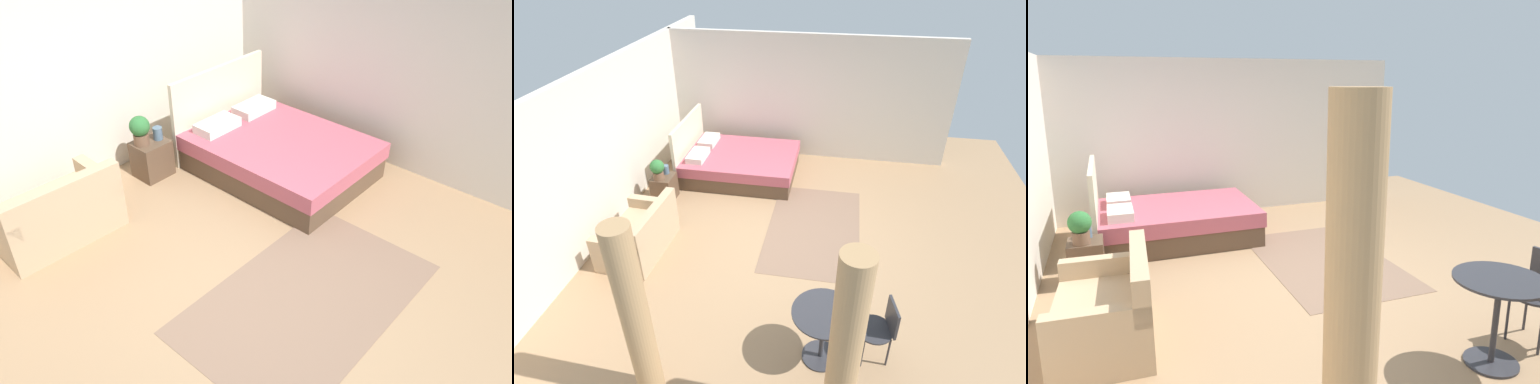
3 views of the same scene
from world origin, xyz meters
TOP-DOWN VIEW (x-y plane):
  - ground_plane at (0.00, 0.00)m, footprint 9.25×8.83m
  - wall_back at (0.00, 2.92)m, footprint 9.25×0.12m
  - wall_right at (3.12, 0.00)m, footprint 0.12×5.83m
  - area_rug at (0.37, -0.45)m, footprint 2.48×1.51m
  - bed at (1.92, 1.24)m, footprint 1.66×2.20m
  - couch at (-0.67, 2.13)m, footprint 1.30×0.84m
  - nightstand at (0.79, 2.34)m, footprint 0.42×0.38m
  - potted_plant at (0.69, 2.37)m, footprint 0.25×0.25m
  - vase at (0.91, 2.33)m, footprint 0.12×0.12m

SIDE VIEW (x-z plane):
  - ground_plane at x=0.00m, z-range -0.02..0.00m
  - area_rug at x=0.37m, z-range 0.00..0.01m
  - nightstand at x=0.79m, z-range 0.00..0.48m
  - bed at x=1.92m, z-range -0.30..0.85m
  - couch at x=-0.67m, z-range -0.12..0.68m
  - vase at x=0.91m, z-range 0.48..0.64m
  - potted_plant at x=0.69m, z-range 0.50..0.87m
  - wall_back at x=0.00m, z-range 0.00..2.58m
  - wall_right at x=3.12m, z-range 0.00..2.58m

